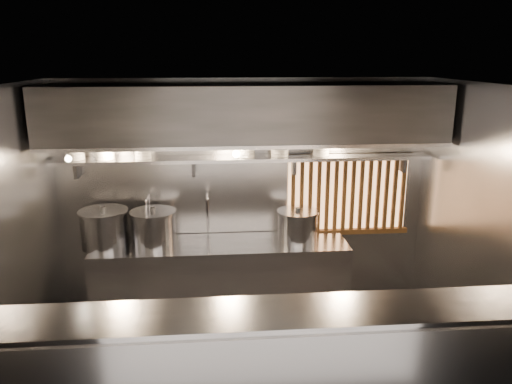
{
  "coord_description": "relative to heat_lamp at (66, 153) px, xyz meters",
  "views": [
    {
      "loc": [
        -0.36,
        -4.42,
        3.05
      ],
      "look_at": [
        0.07,
        0.55,
        1.68
      ],
      "focal_mm": 35.0,
      "sensor_mm": 36.0,
      "label": 1
    }
  ],
  "objects": [
    {
      "name": "faucet_right",
      "position": [
        1.45,
        0.52,
        -0.76
      ],
      "size": [
        0.04,
        0.3,
        0.5
      ],
      "color": "silver",
      "rests_on": "wall_back"
    },
    {
      "name": "stock_pot_right",
      "position": [
        2.52,
        0.29,
        -0.98
      ],
      "size": [
        0.62,
        0.62,
        0.42
      ],
      "rotation": [
        0.0,
        0.0,
        0.29
      ],
      "color": "#A0A0A6",
      "rests_on": "cooking_bench"
    },
    {
      "name": "bowl_stack_5",
      "position": [
        2.81,
        0.47,
        -0.1
      ],
      "size": [
        0.21,
        0.21,
        0.13
      ],
      "color": "silver",
      "rests_on": "bowl_shelf"
    },
    {
      "name": "ceiling",
      "position": [
        1.9,
        -0.85,
        0.73
      ],
      "size": [
        4.5,
        4.5,
        0.0
      ],
      "primitive_type": "plane",
      "rotation": [
        3.14,
        0.0,
        0.0
      ],
      "color": "black",
      "rests_on": "wall_back"
    },
    {
      "name": "bowl_stack_3",
      "position": [
        1.92,
        0.47,
        -0.1
      ],
      "size": [
        0.22,
        0.22,
        0.13
      ],
      "color": "silver",
      "rests_on": "bowl_shelf"
    },
    {
      "name": "serving_counter",
      "position": [
        1.9,
        -1.81,
        -1.5
      ],
      "size": [
        4.5,
        0.56,
        1.13
      ],
      "color": "#A0A0A6",
      "rests_on": "floor"
    },
    {
      "name": "wood_screen",
      "position": [
        3.2,
        0.6,
        -0.69
      ],
      "size": [
        1.56,
        0.09,
        1.04
      ],
      "color": "#FFB572",
      "rests_on": "wall_back"
    },
    {
      "name": "stock_pot_left",
      "position": [
        0.82,
        0.3,
        -0.96
      ],
      "size": [
        0.6,
        0.6,
        0.46
      ],
      "rotation": [
        0.0,
        0.0,
        -0.13
      ],
      "color": "#A0A0A6",
      "rests_on": "cooking_bench"
    },
    {
      "name": "bowl_stack_1",
      "position": [
        0.3,
        0.47,
        -0.1
      ],
      "size": [
        0.23,
        0.23,
        0.13
      ],
      "color": "silver",
      "rests_on": "bowl_shelf"
    },
    {
      "name": "bowl_stack_4",
      "position": [
        2.31,
        0.47,
        -0.12
      ],
      "size": [
        0.22,
        0.22,
        0.09
      ],
      "color": "silver",
      "rests_on": "bowl_shelf"
    },
    {
      "name": "bowl_shelf",
      "position": [
        1.9,
        0.47,
        -0.19
      ],
      "size": [
        4.4,
        0.34,
        0.04
      ],
      "primitive_type": "cube",
      "color": "#A0A0A6",
      "rests_on": "wall_back"
    },
    {
      "name": "faucet_left",
      "position": [
        0.75,
        0.52,
        -0.76
      ],
      "size": [
        0.04,
        0.3,
        0.5
      ],
      "color": "silver",
      "rests_on": "wall_back"
    },
    {
      "name": "heat_lamp",
      "position": [
        0.0,
        0.0,
        0.0
      ],
      "size": [
        0.25,
        0.35,
        0.2
      ],
      "color": "#A0A0A6",
      "rests_on": "exhaust_hood"
    },
    {
      "name": "bowl_stack_0",
      "position": [
        -0.02,
        0.47,
        -0.08
      ],
      "size": [
        0.2,
        0.2,
        0.17
      ],
      "color": "silver",
      "rests_on": "bowl_shelf"
    },
    {
      "name": "wall_right",
      "position": [
        4.15,
        -0.85,
        -0.67
      ],
      "size": [
        0.0,
        3.0,
        3.0
      ],
      "primitive_type": "plane",
      "rotation": [
        1.57,
        0.0,
        -1.57
      ],
      "color": "gray",
      "rests_on": "floor"
    },
    {
      "name": "bowl_stack_2",
      "position": [
        0.73,
        0.47,
        -0.08
      ],
      "size": [
        0.2,
        0.2,
        0.17
      ],
      "color": "silver",
      "rests_on": "bowl_shelf"
    },
    {
      "name": "stock_pot_mid",
      "position": [
        0.26,
        0.3,
        -0.94
      ],
      "size": [
        0.7,
        0.7,
        0.48
      ],
      "rotation": [
        0.0,
        0.0,
        -0.29
      ],
      "color": "#A0A0A6",
      "rests_on": "cooking_bench"
    },
    {
      "name": "exhaust_hood",
      "position": [
        1.9,
        0.25,
        0.36
      ],
      "size": [
        4.4,
        0.81,
        0.65
      ],
      "color": "#2D2D30",
      "rests_on": "ceiling"
    },
    {
      "name": "pendant_bulb",
      "position": [
        1.8,
        0.35,
        -0.11
      ],
      "size": [
        0.09,
        0.09,
        0.19
      ],
      "color": "#2D2D30",
      "rests_on": "exhaust_hood"
    },
    {
      "name": "floor",
      "position": [
        1.9,
        -0.85,
        -2.07
      ],
      "size": [
        4.5,
        4.5,
        0.0
      ],
      "primitive_type": "plane",
      "color": "black",
      "rests_on": "ground"
    },
    {
      "name": "wall_back",
      "position": [
        1.9,
        0.65,
        -0.67
      ],
      "size": [
        4.5,
        0.0,
        4.5
      ],
      "primitive_type": "plane",
      "rotation": [
        1.57,
        0.0,
        0.0
      ],
      "color": "gray",
      "rests_on": "floor"
    },
    {
      "name": "cooking_bench",
      "position": [
        1.6,
        0.28,
        -1.62
      ],
      "size": [
        3.0,
        0.7,
        0.9
      ],
      "primitive_type": "cube",
      "color": "#A0A0A6",
      "rests_on": "floor"
    },
    {
      "name": "wall_left",
      "position": [
        -0.35,
        -0.85,
        -0.67
      ],
      "size": [
        0.0,
        3.0,
        3.0
      ],
      "primitive_type": "plane",
      "rotation": [
        1.57,
        0.0,
        1.57
      ],
      "color": "gray",
      "rests_on": "floor"
    }
  ]
}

